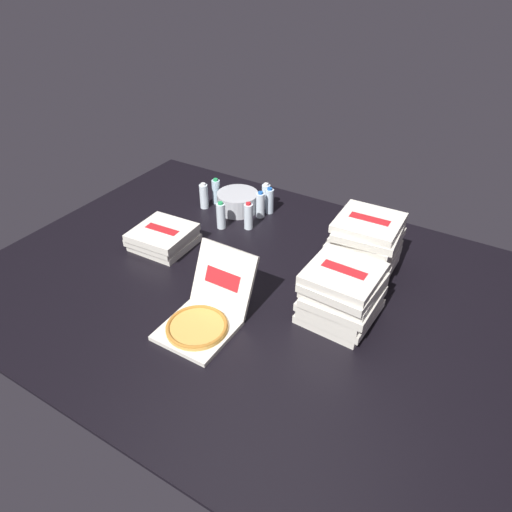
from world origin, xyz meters
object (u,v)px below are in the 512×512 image
(water_bottle_1, at_px, (269,201))
(open_pizza_box, at_px, (205,314))
(water_bottle_5, at_px, (221,216))
(water_bottle_4, at_px, (204,196))
(pizza_stack_right_mid, at_px, (365,247))
(water_bottle_2, at_px, (266,196))
(pizza_stack_right_near, at_px, (163,237))
(ice_bucket, at_px, (238,202))
(water_bottle_6, at_px, (248,216))
(pizza_stack_left_far, at_px, (342,295))
(water_bottle_3, at_px, (260,205))
(water_bottle_0, at_px, (216,191))

(water_bottle_1, bearing_deg, open_pizza_box, -75.75)
(water_bottle_5, bearing_deg, water_bottle_4, 148.04)
(open_pizza_box, height_order, pizza_stack_right_mid, pizza_stack_right_mid)
(water_bottle_2, distance_m, water_bottle_4, 0.47)
(pizza_stack_right_near, xyz_separation_m, ice_bucket, (0.15, 0.67, 0.00))
(water_bottle_5, bearing_deg, pizza_stack_right_mid, 1.11)
(water_bottle_6, bearing_deg, water_bottle_4, 169.97)
(pizza_stack_left_far, xyz_separation_m, water_bottle_6, (-0.92, 0.54, -0.07))
(ice_bucket, relative_size, water_bottle_1, 1.52)
(ice_bucket, height_order, water_bottle_5, water_bottle_5)
(water_bottle_1, height_order, water_bottle_6, same)
(open_pizza_box, distance_m, pizza_stack_right_near, 0.83)
(water_bottle_4, bearing_deg, ice_bucket, 22.70)
(water_bottle_3, bearing_deg, open_pizza_box, -73.52)
(water_bottle_2, relative_size, water_bottle_3, 1.00)
(water_bottle_3, bearing_deg, water_bottle_2, 103.72)
(open_pizza_box, distance_m, pizza_stack_right_mid, 1.05)
(water_bottle_3, xyz_separation_m, water_bottle_5, (-0.16, -0.28, 0.00))
(pizza_stack_right_near, height_order, water_bottle_5, water_bottle_5)
(pizza_stack_right_mid, height_order, water_bottle_1, pizza_stack_right_mid)
(water_bottle_2, distance_m, water_bottle_5, 0.44)
(water_bottle_2, bearing_deg, water_bottle_5, -106.51)
(open_pizza_box, relative_size, water_bottle_4, 2.55)
(water_bottle_4, bearing_deg, water_bottle_6, -10.03)
(pizza_stack_right_near, xyz_separation_m, water_bottle_2, (0.32, 0.82, 0.03))
(pizza_stack_right_near, relative_size, water_bottle_4, 1.95)
(pizza_stack_right_near, bearing_deg, pizza_stack_left_far, -2.12)
(water_bottle_0, bearing_deg, water_bottle_4, -107.26)
(water_bottle_5, bearing_deg, pizza_stack_left_far, -22.24)
(water_bottle_0, height_order, water_bottle_2, same)
(open_pizza_box, distance_m, water_bottle_0, 1.37)
(water_bottle_6, bearing_deg, pizza_stack_left_far, -30.42)
(water_bottle_0, height_order, water_bottle_5, same)
(ice_bucket, distance_m, water_bottle_6, 0.28)
(water_bottle_3, bearing_deg, water_bottle_5, -119.57)
(pizza_stack_left_far, height_order, water_bottle_0, pizza_stack_left_far)
(ice_bucket, height_order, water_bottle_1, water_bottle_1)
(water_bottle_1, bearing_deg, ice_bucket, -157.28)
(ice_bucket, bearing_deg, water_bottle_0, 177.04)
(water_bottle_0, bearing_deg, pizza_stack_right_mid, -11.62)
(pizza_stack_left_far, distance_m, water_bottle_2, 1.30)
(water_bottle_4, bearing_deg, open_pizza_box, -53.29)
(water_bottle_4, distance_m, water_bottle_6, 0.46)
(water_bottle_5, distance_m, water_bottle_6, 0.19)
(pizza_stack_left_far, relative_size, water_bottle_1, 1.94)
(water_bottle_1, relative_size, water_bottle_3, 1.00)
(water_bottle_2, height_order, water_bottle_5, same)
(water_bottle_2, xyz_separation_m, water_bottle_3, (0.03, -0.14, 0.00))
(pizza_stack_left_far, bearing_deg, open_pizza_box, -144.77)
(pizza_stack_right_mid, distance_m, water_bottle_6, 0.88)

